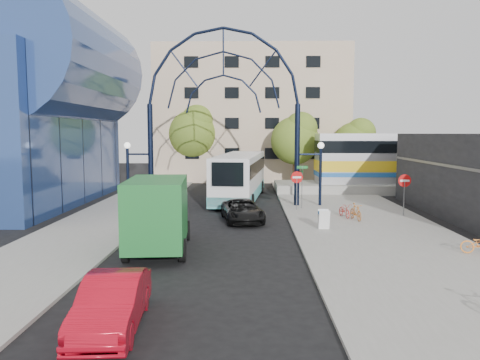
{
  "coord_description": "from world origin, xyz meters",
  "views": [
    {
      "loc": [
        1.77,
        -17.83,
        5.05
      ],
      "look_at": [
        1.28,
        6.0,
        2.64
      ],
      "focal_mm": 35.0,
      "sensor_mm": 36.0,
      "label": 1
    }
  ],
  "objects_px": {
    "stop_sign": "(297,181)",
    "tree_north_b": "(194,131)",
    "green_truck": "(159,214)",
    "city_bus": "(240,176)",
    "black_suv": "(242,211)",
    "do_not_enter_sign": "(404,185)",
    "tree_north_a": "(296,138)",
    "tree_north_c": "(356,141)",
    "street_name_sign": "(302,178)",
    "bike_near_a": "(344,210)",
    "gateway_arch": "(223,80)",
    "sandwich_board": "(324,217)",
    "red_sedan": "(112,303)",
    "train_car": "(465,158)",
    "bike_near_b": "(356,212)"
  },
  "relations": [
    {
      "from": "stop_sign",
      "to": "tree_north_b",
      "type": "distance_m",
      "value": 20.18
    },
    {
      "from": "tree_north_b",
      "to": "green_truck",
      "type": "xyz_separation_m",
      "value": [
        1.75,
        -27.97,
        -3.69
      ]
    },
    {
      "from": "city_bus",
      "to": "black_suv",
      "type": "bearing_deg",
      "value": -82.0
    },
    {
      "from": "do_not_enter_sign",
      "to": "tree_north_a",
      "type": "height_order",
      "value": "tree_north_a"
    },
    {
      "from": "tree_north_c",
      "to": "city_bus",
      "type": "relative_size",
      "value": 0.51
    },
    {
      "from": "street_name_sign",
      "to": "tree_north_a",
      "type": "relative_size",
      "value": 0.4
    },
    {
      "from": "tree_north_b",
      "to": "bike_near_a",
      "type": "distance_m",
      "value": 23.85
    },
    {
      "from": "gateway_arch",
      "to": "city_bus",
      "type": "relative_size",
      "value": 1.07
    },
    {
      "from": "gateway_arch",
      "to": "sandwich_board",
      "type": "height_order",
      "value": "gateway_arch"
    },
    {
      "from": "city_bus",
      "to": "red_sedan",
      "type": "height_order",
      "value": "city_bus"
    },
    {
      "from": "street_name_sign",
      "to": "train_car",
      "type": "bearing_deg",
      "value": 32.42
    },
    {
      "from": "bike_near_a",
      "to": "sandwich_board",
      "type": "bearing_deg",
      "value": -128.04
    },
    {
      "from": "tree_north_a",
      "to": "tree_north_b",
      "type": "bearing_deg",
      "value": 158.2
    },
    {
      "from": "tree_north_c",
      "to": "tree_north_a",
      "type": "bearing_deg",
      "value": -161.56
    },
    {
      "from": "stop_sign",
      "to": "green_truck",
      "type": "height_order",
      "value": "green_truck"
    },
    {
      "from": "stop_sign",
      "to": "tree_north_c",
      "type": "height_order",
      "value": "tree_north_c"
    },
    {
      "from": "tree_north_b",
      "to": "bike_near_a",
      "type": "bearing_deg",
      "value": -61.26
    },
    {
      "from": "tree_north_a",
      "to": "red_sedan",
      "type": "bearing_deg",
      "value": -103.78
    },
    {
      "from": "street_name_sign",
      "to": "city_bus",
      "type": "xyz_separation_m",
      "value": [
        -4.16,
        5.02,
        -0.34
      ]
    },
    {
      "from": "sandwich_board",
      "to": "bike_near_a",
      "type": "xyz_separation_m",
      "value": [
        1.76,
        3.46,
        -0.22
      ]
    },
    {
      "from": "gateway_arch",
      "to": "tree_north_c",
      "type": "bearing_deg",
      "value": 48.96
    },
    {
      "from": "gateway_arch",
      "to": "stop_sign",
      "type": "xyz_separation_m",
      "value": [
        4.8,
        -2.0,
        -6.56
      ]
    },
    {
      "from": "do_not_enter_sign",
      "to": "black_suv",
      "type": "xyz_separation_m",
      "value": [
        -9.63,
        -1.47,
        -1.35
      ]
    },
    {
      "from": "gateway_arch",
      "to": "bike_near_a",
      "type": "distance_m",
      "value": 11.81
    },
    {
      "from": "street_name_sign",
      "to": "tree_north_c",
      "type": "bearing_deg",
      "value": 65.69
    },
    {
      "from": "stop_sign",
      "to": "street_name_sign",
      "type": "bearing_deg",
      "value": 56.36
    },
    {
      "from": "red_sedan",
      "to": "bike_near_b",
      "type": "bearing_deg",
      "value": 52.67
    },
    {
      "from": "green_truck",
      "to": "black_suv",
      "type": "bearing_deg",
      "value": 57.0
    },
    {
      "from": "stop_sign",
      "to": "train_car",
      "type": "relative_size",
      "value": 0.1
    },
    {
      "from": "gateway_arch",
      "to": "red_sedan",
      "type": "xyz_separation_m",
      "value": [
        -1.77,
        -20.25,
        -7.87
      ]
    },
    {
      "from": "gateway_arch",
      "to": "bike_near_a",
      "type": "relative_size",
      "value": 8.99
    },
    {
      "from": "bike_near_b",
      "to": "train_car",
      "type": "bearing_deg",
      "value": 37.99
    },
    {
      "from": "tree_north_b",
      "to": "green_truck",
      "type": "bearing_deg",
      "value": -86.42
    },
    {
      "from": "train_car",
      "to": "bike_near_b",
      "type": "bearing_deg",
      "value": -132.06
    },
    {
      "from": "train_car",
      "to": "bike_near_a",
      "type": "bearing_deg",
      "value": -135.17
    },
    {
      "from": "tree_north_a",
      "to": "do_not_enter_sign",
      "type": "bearing_deg",
      "value": -72.97
    },
    {
      "from": "tree_north_a",
      "to": "city_bus",
      "type": "relative_size",
      "value": 0.55
    },
    {
      "from": "gateway_arch",
      "to": "do_not_enter_sign",
      "type": "xyz_separation_m",
      "value": [
        11.0,
        -4.0,
        -6.58
      ]
    },
    {
      "from": "street_name_sign",
      "to": "do_not_enter_sign",
      "type": "bearing_deg",
      "value": -24.16
    },
    {
      "from": "bike_near_b",
      "to": "bike_near_a",
      "type": "bearing_deg",
      "value": 104.51
    },
    {
      "from": "city_bus",
      "to": "bike_near_a",
      "type": "height_order",
      "value": "city_bus"
    },
    {
      "from": "tree_north_b",
      "to": "sandwich_board",
      "type": "bearing_deg",
      "value": -68.41
    },
    {
      "from": "black_suv",
      "to": "bike_near_b",
      "type": "bearing_deg",
      "value": -9.9
    },
    {
      "from": "street_name_sign",
      "to": "tree_north_c",
      "type": "xyz_separation_m",
      "value": [
        6.92,
        15.33,
        2.15
      ]
    },
    {
      "from": "tree_north_b",
      "to": "black_suv",
      "type": "xyz_separation_m",
      "value": [
        5.24,
        -21.4,
        -4.64
      ]
    },
    {
      "from": "do_not_enter_sign",
      "to": "tree_north_c",
      "type": "height_order",
      "value": "tree_north_c"
    },
    {
      "from": "sandwich_board",
      "to": "red_sedan",
      "type": "distance_m",
      "value": 14.28
    },
    {
      "from": "gateway_arch",
      "to": "tree_north_c",
      "type": "height_order",
      "value": "gateway_arch"
    },
    {
      "from": "street_name_sign",
      "to": "train_car",
      "type": "xyz_separation_m",
      "value": [
        14.8,
        9.4,
        0.77
      ]
    },
    {
      "from": "tree_north_a",
      "to": "red_sedan",
      "type": "distance_m",
      "value": 33.37
    }
  ]
}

